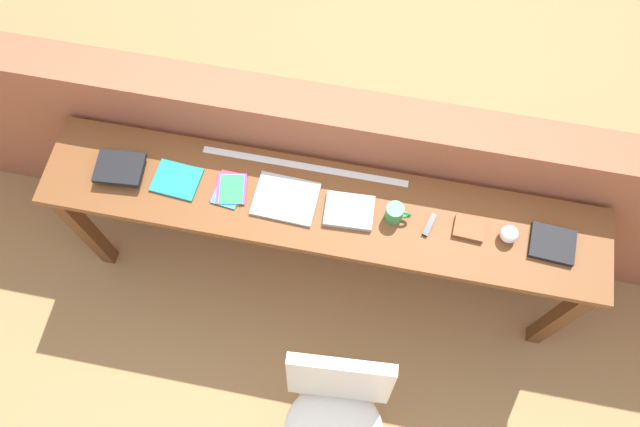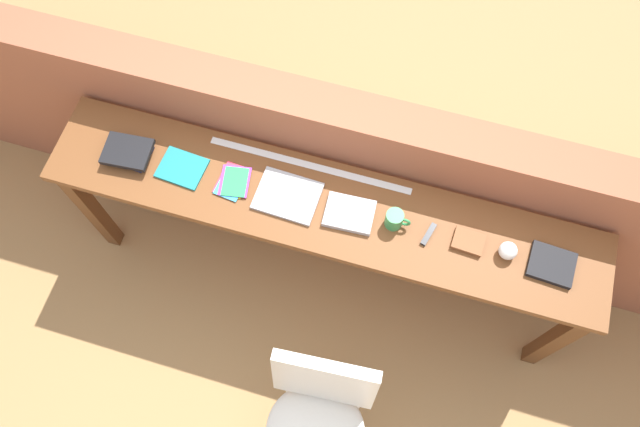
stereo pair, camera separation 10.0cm
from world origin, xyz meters
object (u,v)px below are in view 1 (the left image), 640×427
(book_open_centre, at_px, (286,199))
(multitool_folded, at_px, (429,225))
(book_stack_leftmost, at_px, (120,168))
(leather_journal_brown, at_px, (469,229))
(pamphlet_pile_colourful, at_px, (230,189))
(book_repair_rightmost, at_px, (552,244))
(magazine_cycling, at_px, (177,180))
(mug, at_px, (395,213))
(chair_white_moulded, at_px, (336,413))
(sports_ball_small, at_px, (509,234))

(book_open_centre, xyz_separation_m, multitool_folded, (0.63, -0.00, -0.00))
(book_stack_leftmost, distance_m, leather_journal_brown, 1.54)
(pamphlet_pile_colourful, distance_m, book_open_centre, 0.25)
(book_stack_leftmost, relative_size, book_repair_rightmost, 1.18)
(magazine_cycling, relative_size, pamphlet_pile_colourful, 1.10)
(pamphlet_pile_colourful, xyz_separation_m, mug, (0.73, 0.01, 0.04))
(chair_white_moulded, height_order, mug, mug)
(chair_white_moulded, bearing_deg, book_open_centre, 115.12)
(book_stack_leftmost, xyz_separation_m, pamphlet_pile_colourful, (0.49, 0.00, -0.02))
(mug, bearing_deg, pamphlet_pile_colourful, -179.36)
(book_stack_leftmost, height_order, magazine_cycling, book_stack_leftmost)
(magazine_cycling, distance_m, book_repair_rightmost, 1.64)
(magazine_cycling, distance_m, pamphlet_pile_colourful, 0.24)
(book_stack_leftmost, xyz_separation_m, book_repair_rightmost, (1.90, 0.01, -0.02))
(book_repair_rightmost, bearing_deg, book_open_centre, -176.28)
(chair_white_moulded, distance_m, sports_ball_small, 1.07)
(book_stack_leftmost, height_order, book_repair_rightmost, book_stack_leftmost)
(leather_journal_brown, relative_size, book_repair_rightmost, 0.69)
(sports_ball_small, bearing_deg, book_stack_leftmost, -179.72)
(chair_white_moulded, bearing_deg, book_repair_rightmost, 46.30)
(chair_white_moulded, relative_size, magazine_cycling, 4.42)
(book_open_centre, bearing_deg, multitool_folded, 1.86)
(chair_white_moulded, bearing_deg, book_stack_leftmost, 144.53)
(pamphlet_pile_colourful, bearing_deg, book_stack_leftmost, -179.75)
(multitool_folded, height_order, book_repair_rightmost, book_repair_rightmost)
(pamphlet_pile_colourful, relative_size, mug, 1.66)
(book_stack_leftmost, bearing_deg, leather_journal_brown, 0.48)
(book_stack_leftmost, relative_size, sports_ball_small, 2.83)
(book_stack_leftmost, xyz_separation_m, book_open_centre, (0.75, 0.00, -0.02))
(magazine_cycling, bearing_deg, book_stack_leftmost, -175.02)
(pamphlet_pile_colourful, distance_m, multitool_folded, 0.88)
(chair_white_moulded, height_order, book_open_centre, book_open_centre)
(pamphlet_pile_colourful, xyz_separation_m, sports_ball_small, (1.21, 0.01, 0.03))
(chair_white_moulded, xyz_separation_m, pamphlet_pile_colourful, (-0.63, 0.80, 0.36))
(multitool_folded, distance_m, book_repair_rightmost, 0.52)
(chair_white_moulded, distance_m, magazine_cycling, 1.24)
(leather_journal_brown, distance_m, book_repair_rightmost, 0.35)
(book_stack_leftmost, bearing_deg, mug, 0.48)
(book_stack_leftmost, relative_size, leather_journal_brown, 1.70)
(chair_white_moulded, xyz_separation_m, book_repair_rightmost, (0.77, 0.81, 0.37))
(book_stack_leftmost, bearing_deg, magazine_cycling, 0.53)
(book_open_centre, xyz_separation_m, sports_ball_small, (0.96, 0.00, 0.03))
(pamphlet_pile_colourful, xyz_separation_m, leather_journal_brown, (1.05, 0.01, 0.00))
(pamphlet_pile_colourful, xyz_separation_m, multitool_folded, (0.88, -0.00, 0.00))
(chair_white_moulded, bearing_deg, leather_journal_brown, 62.59)
(chair_white_moulded, distance_m, mug, 0.91)
(leather_journal_brown, distance_m, sports_ball_small, 0.16)
(book_repair_rightmost, bearing_deg, multitool_folded, -175.56)
(leather_journal_brown, height_order, sports_ball_small, sports_ball_small)
(mug, bearing_deg, chair_white_moulded, -96.97)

